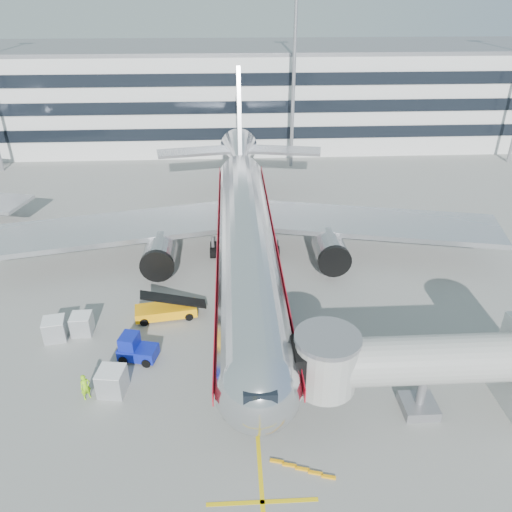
{
  "coord_description": "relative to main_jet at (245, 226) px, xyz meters",
  "views": [
    {
      "loc": [
        -1.26,
        -31.0,
        24.25
      ],
      "look_at": [
        0.75,
        6.1,
        4.0
      ],
      "focal_mm": 35.0,
      "sensor_mm": 36.0,
      "label": 1
    }
  ],
  "objects": [
    {
      "name": "cargo_container_front",
      "position": [
        -9.53,
        -16.95,
        -3.31
      ],
      "size": [
        1.95,
        1.95,
        1.83
      ],
      "color": "silver",
      "rests_on": "ground"
    },
    {
      "name": "cargo_container_right",
      "position": [
        -15.12,
        -10.82,
        -3.37
      ],
      "size": [
        1.89,
        1.89,
        1.73
      ],
      "color": "silver",
      "rests_on": "ground"
    },
    {
      "name": "stop_bar",
      "position": [
        0.0,
        -25.72,
        -4.23
      ],
      "size": [
        6.0,
        0.25,
        0.01
      ],
      "primitive_type": "cube",
      "color": "yellow",
      "rests_on": "ground"
    },
    {
      "name": "lead_in_line",
      "position": [
        0.0,
        -1.72,
        -4.23
      ],
      "size": [
        0.25,
        70.0,
        0.01
      ],
      "primitive_type": "cube",
      "color": "yellow",
      "rests_on": "ground"
    },
    {
      "name": "ground",
      "position": [
        0.0,
        -11.72,
        -4.23
      ],
      "size": [
        180.0,
        180.0,
        0.0
      ],
      "primitive_type": "plane",
      "color": "gray",
      "rests_on": "ground"
    },
    {
      "name": "ramp_worker",
      "position": [
        -11.16,
        -17.46,
        -3.28
      ],
      "size": [
        0.83,
        0.79,
        1.91
      ],
      "primitive_type": "imported",
      "rotation": [
        0.0,
        0.0,
        0.66
      ],
      "color": "#8ED916",
      "rests_on": "ground"
    },
    {
      "name": "jet_bridge",
      "position": [
        12.18,
        -19.72,
        -0.36
      ],
      "size": [
        17.8,
        4.5,
        7.0
      ],
      "color": "silver",
      "rests_on": "ground"
    },
    {
      "name": "baggage_tug",
      "position": [
        -8.5,
        -13.6,
        -3.34
      ],
      "size": [
        3.02,
        2.27,
        2.05
      ],
      "color": "#0E1B9B",
      "rests_on": "ground"
    },
    {
      "name": "belt_loader",
      "position": [
        -6.84,
        -8.45,
        -3.52
      ],
      "size": [
        5.36,
        2.53,
        2.51
      ],
      "color": "#FFA40A",
      "rests_on": "ground"
    },
    {
      "name": "light_mast_centre",
      "position": [
        8.0,
        30.28,
        10.64
      ],
      "size": [
        2.4,
        1.2,
        25.45
      ],
      "color": "gray",
      "rests_on": "ground"
    },
    {
      "name": "main_jet",
      "position": [
        0.0,
        0.0,
        0.0
      ],
      "size": [
        50.95,
        48.7,
        16.06
      ],
      "color": "silver",
      "rests_on": "ground"
    },
    {
      "name": "terminal",
      "position": [
        0.0,
        46.23,
        3.57
      ],
      "size": [
        150.0,
        24.25,
        15.6
      ],
      "color": "silver",
      "rests_on": "ground"
    },
    {
      "name": "cargo_container_left",
      "position": [
        -13.21,
        -10.21,
        -3.41
      ],
      "size": [
        1.58,
        1.58,
        1.64
      ],
      "color": "silver",
      "rests_on": "ground"
    }
  ]
}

